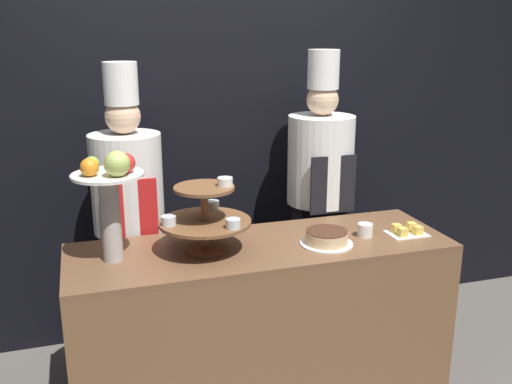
{
  "coord_description": "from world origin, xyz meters",
  "views": [
    {
      "loc": [
        -0.83,
        -2.25,
        1.94
      ],
      "look_at": [
        0.0,
        0.41,
        1.14
      ],
      "focal_mm": 40.0,
      "sensor_mm": 36.0,
      "label": 1
    }
  ],
  "objects_px": {
    "chef_center_left": "(320,188)",
    "cake_square_tray": "(407,231)",
    "fruit_pedestal": "(111,188)",
    "tiered_stand": "(205,216)",
    "chef_left": "(129,210)",
    "cake_round": "(327,238)",
    "cup_white": "(365,230)"
  },
  "relations": [
    {
      "from": "chef_left",
      "to": "chef_center_left",
      "type": "height_order",
      "value": "chef_center_left"
    },
    {
      "from": "tiered_stand",
      "to": "cake_round",
      "type": "height_order",
      "value": "tiered_stand"
    },
    {
      "from": "fruit_pedestal",
      "to": "cup_white",
      "type": "bearing_deg",
      "value": -2.6
    },
    {
      "from": "cake_square_tray",
      "to": "chef_left",
      "type": "height_order",
      "value": "chef_left"
    },
    {
      "from": "cup_white",
      "to": "cake_square_tray",
      "type": "xyz_separation_m",
      "value": [
        0.23,
        -0.04,
        -0.02
      ]
    },
    {
      "from": "chef_left",
      "to": "cup_white",
      "type": "bearing_deg",
      "value": -26.68
    },
    {
      "from": "cup_white",
      "to": "tiered_stand",
      "type": "bearing_deg",
      "value": 176.97
    },
    {
      "from": "fruit_pedestal",
      "to": "chef_center_left",
      "type": "bearing_deg",
      "value": 22.55
    },
    {
      "from": "chef_left",
      "to": "chef_center_left",
      "type": "distance_m",
      "value": 1.16
    },
    {
      "from": "cake_square_tray",
      "to": "cake_round",
      "type": "bearing_deg",
      "value": -179.0
    },
    {
      "from": "fruit_pedestal",
      "to": "chef_center_left",
      "type": "xyz_separation_m",
      "value": [
        1.27,
        0.53,
        -0.25
      ]
    },
    {
      "from": "tiered_stand",
      "to": "fruit_pedestal",
      "type": "distance_m",
      "value": 0.47
    },
    {
      "from": "fruit_pedestal",
      "to": "cake_square_tray",
      "type": "relative_size",
      "value": 2.64
    },
    {
      "from": "fruit_pedestal",
      "to": "cake_square_tray",
      "type": "bearing_deg",
      "value": -3.59
    },
    {
      "from": "cake_round",
      "to": "tiered_stand",
      "type": "bearing_deg",
      "value": 171.58
    },
    {
      "from": "fruit_pedestal",
      "to": "chef_left",
      "type": "bearing_deg",
      "value": 77.98
    },
    {
      "from": "cake_square_tray",
      "to": "tiered_stand",
      "type": "bearing_deg",
      "value": 175.67
    },
    {
      "from": "fruit_pedestal",
      "to": "cake_square_tray",
      "type": "distance_m",
      "value": 1.54
    },
    {
      "from": "tiered_stand",
      "to": "cake_square_tray",
      "type": "bearing_deg",
      "value": -4.33
    },
    {
      "from": "fruit_pedestal",
      "to": "cup_white",
      "type": "height_order",
      "value": "fruit_pedestal"
    },
    {
      "from": "cake_round",
      "to": "chef_center_left",
      "type": "xyz_separation_m",
      "value": [
        0.23,
        0.63,
        0.07
      ]
    },
    {
      "from": "tiered_stand",
      "to": "cake_square_tray",
      "type": "xyz_separation_m",
      "value": [
        1.07,
        -0.08,
        -0.16
      ]
    },
    {
      "from": "cake_square_tray",
      "to": "chef_left",
      "type": "relative_size",
      "value": 0.11
    },
    {
      "from": "cup_white",
      "to": "cake_round",
      "type": "bearing_deg",
      "value": -169.41
    },
    {
      "from": "fruit_pedestal",
      "to": "chef_left",
      "type": "height_order",
      "value": "chef_left"
    },
    {
      "from": "cake_round",
      "to": "cake_square_tray",
      "type": "relative_size",
      "value": 1.32
    },
    {
      "from": "cup_white",
      "to": "cake_square_tray",
      "type": "bearing_deg",
      "value": -9.06
    },
    {
      "from": "cake_round",
      "to": "cake_square_tray",
      "type": "distance_m",
      "value": 0.47
    },
    {
      "from": "tiered_stand",
      "to": "cake_round",
      "type": "xyz_separation_m",
      "value": [
        0.6,
        -0.09,
        -0.15
      ]
    },
    {
      "from": "fruit_pedestal",
      "to": "cake_round",
      "type": "relative_size",
      "value": 2.0
    },
    {
      "from": "cake_square_tray",
      "to": "chef_left",
      "type": "xyz_separation_m",
      "value": [
        -1.39,
        0.62,
        0.06
      ]
    },
    {
      "from": "chef_center_left",
      "to": "cake_square_tray",
      "type": "bearing_deg",
      "value": -69.19
    }
  ]
}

